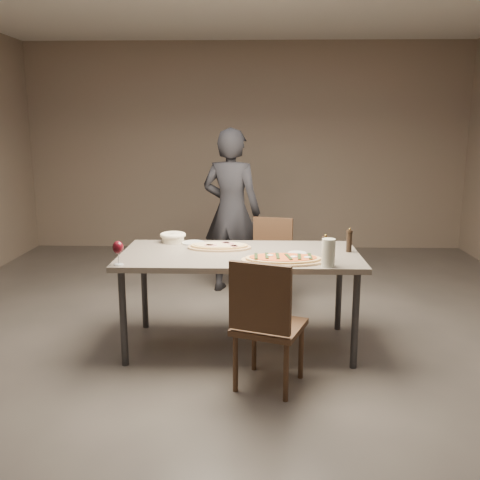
{
  "coord_description": "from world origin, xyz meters",
  "views": [
    {
      "loc": [
        0.11,
        -3.94,
        1.69
      ],
      "look_at": [
        0.0,
        0.0,
        0.85
      ],
      "focal_mm": 40.0,
      "sensor_mm": 36.0,
      "label": 1
    }
  ],
  "objects_px": {
    "zucchini_pizza": "(283,259)",
    "chair_far": "(271,258)",
    "pepper_mill_left": "(349,241)",
    "ham_pizza": "(219,246)",
    "carafe": "(328,253)",
    "bread_basket": "(173,237)",
    "chair_near": "(265,319)",
    "diner": "(231,212)",
    "dining_table": "(240,260)"
  },
  "relations": [
    {
      "from": "zucchini_pizza",
      "to": "chair_far",
      "type": "height_order",
      "value": "chair_far"
    },
    {
      "from": "pepper_mill_left",
      "to": "ham_pizza",
      "type": "bearing_deg",
      "value": 174.62
    },
    {
      "from": "ham_pizza",
      "to": "carafe",
      "type": "height_order",
      "value": "carafe"
    },
    {
      "from": "bread_basket",
      "to": "carafe",
      "type": "distance_m",
      "value": 1.4
    },
    {
      "from": "pepper_mill_left",
      "to": "chair_far",
      "type": "bearing_deg",
      "value": 121.72
    },
    {
      "from": "carafe",
      "to": "chair_near",
      "type": "distance_m",
      "value": 0.65
    },
    {
      "from": "chair_near",
      "to": "diner",
      "type": "bearing_deg",
      "value": 118.75
    },
    {
      "from": "carafe",
      "to": "chair_far",
      "type": "distance_m",
      "value": 1.45
    },
    {
      "from": "chair_far",
      "to": "dining_table",
      "type": "bearing_deg",
      "value": 87.68
    },
    {
      "from": "dining_table",
      "to": "ham_pizza",
      "type": "height_order",
      "value": "ham_pizza"
    },
    {
      "from": "ham_pizza",
      "to": "bread_basket",
      "type": "height_order",
      "value": "bread_basket"
    },
    {
      "from": "zucchini_pizza",
      "to": "chair_near",
      "type": "height_order",
      "value": "chair_near"
    },
    {
      "from": "dining_table",
      "to": "bread_basket",
      "type": "height_order",
      "value": "bread_basket"
    },
    {
      "from": "ham_pizza",
      "to": "carafe",
      "type": "relative_size",
      "value": 2.6
    },
    {
      "from": "dining_table",
      "to": "ham_pizza",
      "type": "distance_m",
      "value": 0.23
    },
    {
      "from": "dining_table",
      "to": "diner",
      "type": "relative_size",
      "value": 1.07
    },
    {
      "from": "dining_table",
      "to": "ham_pizza",
      "type": "xyz_separation_m",
      "value": [
        -0.17,
        0.15,
        0.07
      ]
    },
    {
      "from": "zucchini_pizza",
      "to": "bread_basket",
      "type": "xyz_separation_m",
      "value": [
        -0.88,
        0.63,
        0.03
      ]
    },
    {
      "from": "dining_table",
      "to": "zucchini_pizza",
      "type": "height_order",
      "value": "zucchini_pizza"
    },
    {
      "from": "zucchini_pizza",
      "to": "diner",
      "type": "xyz_separation_m",
      "value": [
        -0.44,
        1.67,
        0.07
      ]
    },
    {
      "from": "zucchini_pizza",
      "to": "pepper_mill_left",
      "type": "relative_size",
      "value": 3.21
    },
    {
      "from": "chair_far",
      "to": "diner",
      "type": "distance_m",
      "value": 0.7
    },
    {
      "from": "zucchini_pizza",
      "to": "diner",
      "type": "bearing_deg",
      "value": 87.91
    },
    {
      "from": "dining_table",
      "to": "bread_basket",
      "type": "bearing_deg",
      "value": 146.61
    },
    {
      "from": "diner",
      "to": "chair_near",
      "type": "bearing_deg",
      "value": 117.03
    },
    {
      "from": "zucchini_pizza",
      "to": "ham_pizza",
      "type": "relative_size",
      "value": 1.19
    },
    {
      "from": "dining_table",
      "to": "carafe",
      "type": "height_order",
      "value": "carafe"
    },
    {
      "from": "ham_pizza",
      "to": "diner",
      "type": "relative_size",
      "value": 0.3
    },
    {
      "from": "ham_pizza",
      "to": "diner",
      "type": "bearing_deg",
      "value": 80.69
    },
    {
      "from": "dining_table",
      "to": "chair_far",
      "type": "bearing_deg",
      "value": 74.84
    },
    {
      "from": "dining_table",
      "to": "bread_basket",
      "type": "relative_size",
      "value": 8.48
    },
    {
      "from": "bread_basket",
      "to": "diner",
      "type": "distance_m",
      "value": 1.14
    },
    {
      "from": "zucchini_pizza",
      "to": "carafe",
      "type": "distance_m",
      "value": 0.34
    },
    {
      "from": "zucchini_pizza",
      "to": "ham_pizza",
      "type": "bearing_deg",
      "value": 123.32
    },
    {
      "from": "bread_basket",
      "to": "chair_near",
      "type": "xyz_separation_m",
      "value": [
        0.75,
        -1.09,
        -0.3
      ]
    },
    {
      "from": "bread_basket",
      "to": "carafe",
      "type": "height_order",
      "value": "carafe"
    },
    {
      "from": "ham_pizza",
      "to": "chair_far",
      "type": "height_order",
      "value": "chair_far"
    },
    {
      "from": "chair_near",
      "to": "zucchini_pizza",
      "type": "bearing_deg",
      "value": 94.64
    },
    {
      "from": "carafe",
      "to": "dining_table",
      "type": "bearing_deg",
      "value": 148.22
    },
    {
      "from": "ham_pizza",
      "to": "pepper_mill_left",
      "type": "bearing_deg",
      "value": -12.81
    },
    {
      "from": "pepper_mill_left",
      "to": "chair_near",
      "type": "xyz_separation_m",
      "value": [
        -0.65,
        -0.77,
        -0.34
      ]
    },
    {
      "from": "pepper_mill_left",
      "to": "carafe",
      "type": "bearing_deg",
      "value": -116.47
    },
    {
      "from": "pepper_mill_left",
      "to": "chair_far",
      "type": "distance_m",
      "value": 1.14
    },
    {
      "from": "diner",
      "to": "pepper_mill_left",
      "type": "bearing_deg",
      "value": 143.91
    },
    {
      "from": "dining_table",
      "to": "pepper_mill_left",
      "type": "distance_m",
      "value": 0.84
    },
    {
      "from": "zucchini_pizza",
      "to": "chair_far",
      "type": "distance_m",
      "value": 1.26
    },
    {
      "from": "ham_pizza",
      "to": "bread_basket",
      "type": "relative_size",
      "value": 2.36
    },
    {
      "from": "zucchini_pizza",
      "to": "carafe",
      "type": "height_order",
      "value": "carafe"
    },
    {
      "from": "carafe",
      "to": "chair_near",
      "type": "bearing_deg",
      "value": -142.07
    },
    {
      "from": "carafe",
      "to": "diner",
      "type": "height_order",
      "value": "diner"
    }
  ]
}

